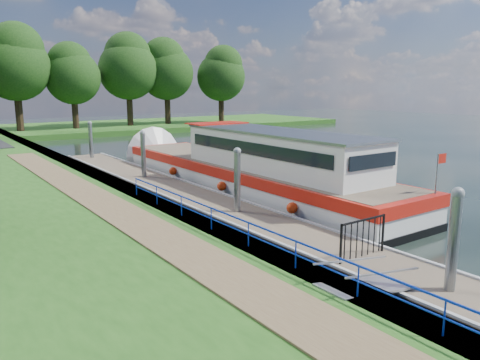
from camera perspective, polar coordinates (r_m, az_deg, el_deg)
ground at (r=13.09m, az=22.07°, el=-13.15°), size 160.00×160.00×0.00m
bank_edge at (r=23.10m, az=-14.89°, el=-1.26°), size 1.10×90.00×0.78m
far_bank at (r=62.54m, az=-14.30°, el=6.33°), size 60.00×18.00×0.60m
footpath at (r=16.02m, az=-12.37°, el=-5.07°), size 1.60×40.00×0.05m
blue_fence at (r=12.53m, az=3.75°, el=-6.98°), size 0.04×18.04×0.72m
pontoon at (r=22.38m, az=-6.94°, el=-1.89°), size 2.50×30.00×0.56m
mooring_piles at (r=22.16m, az=-7.00°, el=0.87°), size 0.30×27.30×3.55m
gangway at (r=11.71m, az=15.14°, el=-12.28°), size 2.58×1.00×0.92m
gate_panel at (r=13.89m, az=14.77°, el=-6.21°), size 1.85×0.05×1.15m
barge at (r=24.33m, az=0.11°, el=1.42°), size 4.36×21.15×4.78m
horizon_trees at (r=55.67m, az=-26.92°, el=12.82°), size 54.38×10.03×12.87m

